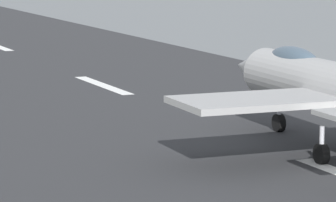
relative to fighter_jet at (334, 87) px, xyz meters
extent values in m
cube|color=white|center=(20.89, 1.85, -2.48)|extent=(8.00, 0.70, 0.00)
cylinder|color=#9B9B9A|center=(-0.08, 0.00, -0.07)|extent=(11.81, 2.41, 2.05)
cone|color=#9B9B9A|center=(7.15, -0.22, -0.07)|extent=(2.77, 1.83, 1.75)
ellipsoid|color=#3F5160|center=(3.24, -0.10, 0.70)|extent=(3.63, 1.21, 1.10)
cube|color=#9B9B9A|center=(-0.96, 3.92, -0.17)|extent=(3.57, 5.82, 0.24)
cylinder|color=silver|center=(4.44, -0.14, -1.80)|extent=(0.18, 0.18, 1.40)
cylinder|color=black|center=(4.44, -0.14, -2.12)|extent=(0.77, 0.32, 0.76)
cylinder|color=silver|center=(-1.83, 1.66, -1.80)|extent=(0.18, 0.18, 1.40)
cylinder|color=black|center=(-1.83, 1.66, -2.12)|extent=(0.77, 0.32, 0.76)
camera|label=1|loc=(-32.92, 21.21, 5.40)|focal=109.65mm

